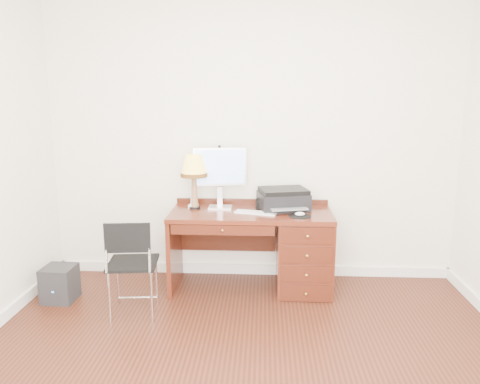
# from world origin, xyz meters

# --- Properties ---
(ground) EXTENTS (4.00, 4.00, 0.00)m
(ground) POSITION_xyz_m (0.00, 0.00, 0.00)
(ground) COLOR black
(ground) RESTS_ON ground
(room_shell) EXTENTS (4.00, 4.00, 4.00)m
(room_shell) POSITION_xyz_m (0.00, 0.63, 0.05)
(room_shell) COLOR white
(room_shell) RESTS_ON ground
(desk) EXTENTS (1.50, 0.67, 0.75)m
(desk) POSITION_xyz_m (0.32, 1.40, 0.41)
(desk) COLOR #561F12
(desk) RESTS_ON ground
(monitor) EXTENTS (0.50, 0.19, 0.58)m
(monitor) POSITION_xyz_m (-0.30, 1.55, 1.11)
(monitor) COLOR silver
(monitor) RESTS_ON desk
(keyboard) EXTENTS (0.40, 0.20, 0.01)m
(keyboard) POSITION_xyz_m (0.05, 1.33, 0.76)
(keyboard) COLOR white
(keyboard) RESTS_ON desk
(mouse_pad) EXTENTS (0.20, 0.20, 0.04)m
(mouse_pad) POSITION_xyz_m (0.44, 1.25, 0.76)
(mouse_pad) COLOR black
(mouse_pad) RESTS_ON desk
(printer) EXTENTS (0.52, 0.44, 0.20)m
(printer) POSITION_xyz_m (0.30, 1.51, 0.85)
(printer) COLOR black
(printer) RESTS_ON desk
(leg_lamp) EXTENTS (0.26, 0.26, 0.52)m
(leg_lamp) POSITION_xyz_m (-0.54, 1.49, 1.13)
(leg_lamp) COLOR black
(leg_lamp) RESTS_ON desk
(phone) EXTENTS (0.09, 0.09, 0.17)m
(phone) POSITION_xyz_m (-0.56, 1.51, 0.80)
(phone) COLOR white
(phone) RESTS_ON desk
(pen_cup) EXTENTS (0.08, 0.08, 0.10)m
(pen_cup) POSITION_xyz_m (0.08, 1.50, 0.80)
(pen_cup) COLOR black
(pen_cup) RESTS_ON desk
(chair) EXTENTS (0.44, 0.44, 0.84)m
(chair) POSITION_xyz_m (-0.97, 0.74, 0.51)
(chair) COLOR black
(chair) RESTS_ON ground
(equipment_box) EXTENTS (0.28, 0.28, 0.32)m
(equipment_box) POSITION_xyz_m (-1.70, 1.02, 0.16)
(equipment_box) COLOR black
(equipment_box) RESTS_ON ground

